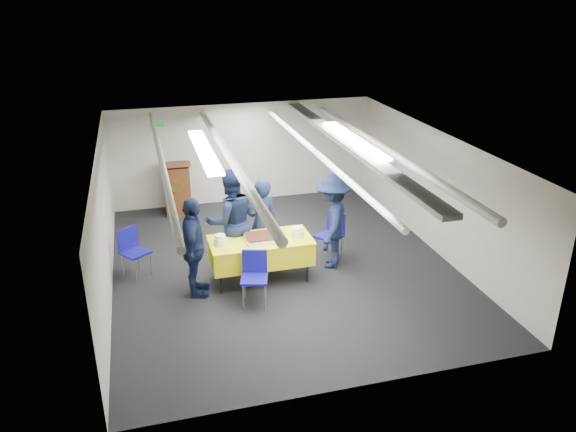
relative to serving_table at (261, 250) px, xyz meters
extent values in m
plane|color=black|center=(0.49, 0.42, -0.56)|extent=(7.00, 7.00, 0.00)
cube|color=beige|center=(0.49, 3.91, 0.59)|extent=(6.00, 0.02, 2.30)
cube|color=beige|center=(-2.50, 0.42, 0.59)|extent=(0.02, 7.00, 2.30)
cube|color=beige|center=(3.48, 0.42, 0.59)|extent=(0.02, 7.00, 2.30)
cube|color=silver|center=(0.49, 0.42, 1.73)|extent=(6.00, 7.00, 0.02)
cylinder|color=silver|center=(-1.51, 0.42, 1.62)|extent=(0.10, 6.90, 0.10)
cylinder|color=silver|center=(-0.41, 0.42, 1.58)|extent=(0.14, 6.90, 0.14)
cylinder|color=silver|center=(1.09, 0.42, 1.54)|extent=(0.10, 6.90, 0.10)
cylinder|color=silver|center=(2.39, 0.42, 1.50)|extent=(0.14, 6.90, 0.14)
cube|color=gray|center=(1.69, 0.42, 1.64)|extent=(0.28, 6.90, 0.08)
cube|color=white|center=(-0.81, 0.42, 1.71)|extent=(0.25, 2.60, 0.04)
cube|color=white|center=(1.79, 0.42, 1.71)|extent=(0.25, 2.60, 0.04)
cube|color=#0C591E|center=(-1.41, 3.89, 1.39)|extent=(0.30, 0.04, 0.12)
cylinder|color=black|center=(-0.75, -0.30, -0.38)|extent=(0.04, 0.04, 0.36)
cylinder|color=black|center=(0.75, -0.30, -0.38)|extent=(0.04, 0.04, 0.36)
cylinder|color=black|center=(-0.75, 0.30, -0.38)|extent=(0.04, 0.04, 0.36)
cylinder|color=black|center=(0.75, 0.30, -0.38)|extent=(0.04, 0.04, 0.36)
cube|color=yellow|center=(0.00, 0.00, -0.01)|extent=(1.72, 0.82, 0.39)
cube|color=yellow|center=(0.00, 0.00, 0.20)|extent=(1.74, 0.84, 0.03)
cube|color=white|center=(0.01, -0.04, 0.24)|extent=(0.53, 0.42, 0.06)
cube|color=black|center=(0.01, -0.04, 0.29)|extent=(0.51, 0.40, 0.03)
sphere|color=navy|center=(-0.23, -0.23, 0.29)|extent=(0.04, 0.04, 0.04)
sphere|color=navy|center=(-0.23, 0.15, 0.29)|extent=(0.04, 0.04, 0.04)
sphere|color=navy|center=(-0.11, -0.23, 0.29)|extent=(0.04, 0.04, 0.04)
sphere|color=navy|center=(-0.11, 0.15, 0.29)|extent=(0.04, 0.04, 0.04)
sphere|color=navy|center=(0.01, -0.23, 0.29)|extent=(0.04, 0.04, 0.04)
sphere|color=navy|center=(0.01, 0.15, 0.29)|extent=(0.04, 0.04, 0.04)
sphere|color=navy|center=(0.12, -0.23, 0.29)|extent=(0.04, 0.04, 0.04)
sphere|color=navy|center=(0.12, 0.15, 0.29)|extent=(0.04, 0.04, 0.04)
sphere|color=navy|center=(0.24, -0.23, 0.29)|extent=(0.04, 0.04, 0.04)
sphere|color=navy|center=(0.24, 0.15, 0.29)|extent=(0.04, 0.04, 0.04)
sphere|color=navy|center=(-0.25, -0.14, 0.29)|extent=(0.04, 0.04, 0.04)
sphere|color=navy|center=(0.26, -0.14, 0.29)|extent=(0.04, 0.04, 0.04)
sphere|color=navy|center=(-0.25, -0.04, 0.29)|extent=(0.04, 0.04, 0.04)
sphere|color=navy|center=(0.26, -0.04, 0.29)|extent=(0.04, 0.04, 0.04)
sphere|color=navy|center=(-0.25, 0.06, 0.29)|extent=(0.04, 0.04, 0.04)
sphere|color=navy|center=(0.26, 0.06, 0.29)|extent=(0.04, 0.04, 0.04)
cylinder|color=white|center=(-0.69, -0.05, 0.28)|extent=(0.21, 0.21, 0.13)
cylinder|color=white|center=(-0.69, -0.05, 0.37)|extent=(0.17, 0.17, 0.05)
cylinder|color=white|center=(0.64, -0.05, 0.27)|extent=(0.21, 0.21, 0.11)
cylinder|color=white|center=(0.64, -0.05, 0.35)|extent=(0.18, 0.18, 0.05)
cube|color=brown|center=(-1.11, 3.47, -0.01)|extent=(0.55, 0.45, 1.10)
cube|color=brown|center=(-1.11, 3.44, 0.59)|extent=(0.62, 0.53, 0.21)
cylinder|color=gold|center=(-1.11, 3.23, 0.14)|extent=(0.28, 0.02, 0.28)
cylinder|color=gray|center=(-0.49, -0.87, -0.34)|extent=(0.02, 0.02, 0.43)
cylinder|color=gray|center=(-0.16, -0.96, -0.34)|extent=(0.02, 0.02, 0.43)
cylinder|color=gray|center=(-0.39, -0.54, -0.34)|extent=(0.02, 0.02, 0.43)
cylinder|color=gray|center=(-0.07, -0.63, -0.34)|extent=(0.02, 0.02, 0.43)
cube|color=#15118C|center=(-0.28, -0.75, -0.11)|extent=(0.52, 0.52, 0.04)
cube|color=#15118C|center=(-0.23, -0.57, 0.11)|extent=(0.40, 0.15, 0.40)
cylinder|color=gray|center=(1.17, 0.52, -0.34)|extent=(0.02, 0.02, 0.43)
cylinder|color=gray|center=(1.36, 0.24, -0.34)|extent=(0.02, 0.02, 0.43)
cylinder|color=gray|center=(1.46, 0.71, -0.34)|extent=(0.02, 0.02, 0.43)
cylinder|color=gray|center=(1.64, 0.42, -0.34)|extent=(0.02, 0.02, 0.43)
cube|color=#15118C|center=(1.41, 0.47, -0.11)|extent=(0.58, 0.58, 0.04)
cube|color=#15118C|center=(1.57, 0.57, 0.11)|extent=(0.25, 0.36, 0.40)
cylinder|color=gray|center=(-2.11, 0.48, -0.34)|extent=(0.02, 0.02, 0.43)
cylinder|color=gray|center=(-1.84, 0.68, -0.34)|extent=(0.02, 0.02, 0.43)
cylinder|color=gray|center=(-2.31, 0.75, -0.34)|extent=(0.02, 0.02, 0.43)
cylinder|color=gray|center=(-2.04, 0.95, -0.34)|extent=(0.02, 0.02, 0.43)
cube|color=#15118C|center=(-2.07, 0.71, -0.11)|extent=(0.59, 0.59, 0.04)
cube|color=#15118C|center=(-2.19, 0.87, 0.11)|extent=(0.35, 0.27, 0.40)
imported|color=black|center=(0.15, 0.57, 0.26)|extent=(0.69, 0.55, 1.64)
imported|color=black|center=(-0.41, 0.49, 0.39)|extent=(1.02, 0.84, 1.90)
imported|color=black|center=(-1.15, -0.21, 0.29)|extent=(0.57, 1.05, 1.70)
imported|color=black|center=(1.35, 0.19, 0.31)|extent=(1.09, 1.29, 1.73)
camera|label=1|loc=(-1.83, -8.44, 4.23)|focal=35.00mm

